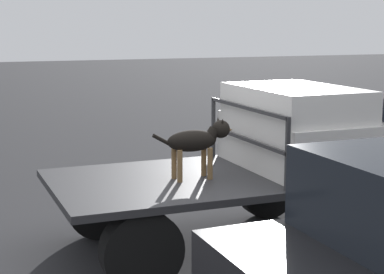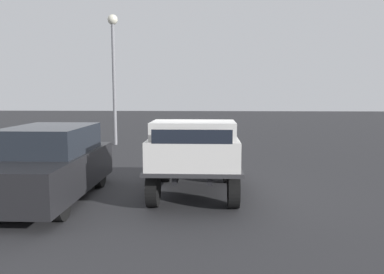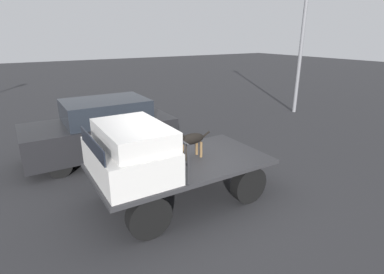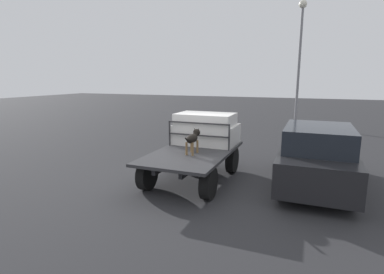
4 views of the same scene
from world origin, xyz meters
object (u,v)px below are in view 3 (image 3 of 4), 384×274
parked_sedan (102,129)px  light_pole_near (304,21)px  flatbed_truck (182,172)px  dog (189,140)px

parked_sedan → light_pole_near: (-9.16, -0.76, 3.17)m
flatbed_truck → parked_sedan: (0.79, -3.31, 0.22)m
light_pole_near → parked_sedan: bearing=4.8°
dog → flatbed_truck: bearing=4.2°
flatbed_truck → dog: size_ratio=3.90×
dog → parked_sedan: (1.03, -3.22, -0.46)m
flatbed_truck → light_pole_near: 9.90m
dog → parked_sedan: size_ratio=0.23×
light_pole_near → flatbed_truck: bearing=25.9°
dog → parked_sedan: parked_sedan is taller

